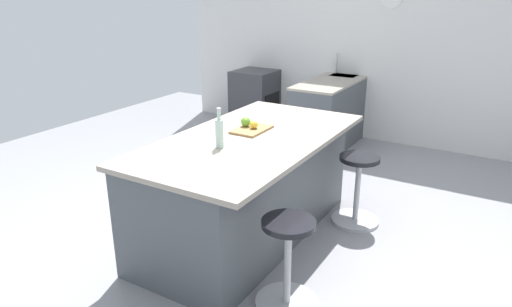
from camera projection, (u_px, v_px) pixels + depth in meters
The scene contains 11 objects.
ground_plane at pixel (238, 222), 4.36m from camera, with size 8.15×8.15×0.00m, color gray.
interior_partition_left at pixel (360, 36), 6.40m from camera, with size 0.15×5.45×2.85m.
sink_cabinet at pixel (338, 109), 6.52m from camera, with size 1.99×0.60×1.18m.
oven_range at pixel (255, 99), 7.17m from camera, with size 0.60×0.61×0.87m.
kitchen_island at pixel (246, 186), 4.01m from camera, with size 2.21×1.17×0.91m.
stool_by_window at pixel (357, 192), 4.26m from camera, with size 0.44×0.44×0.65m.
stool_middle at pixel (287, 266), 3.14m from camera, with size 0.44×0.44×0.65m.
cutting_board at pixel (252, 130), 3.99m from camera, with size 0.36×0.24×0.02m, color olive.
apple_yellow at pixel (254, 125), 3.98m from camera, with size 0.07×0.07×0.07m, color gold.
apple_green at pixel (246, 122), 4.03m from camera, with size 0.09×0.09×0.09m, color #609E2D.
water_bottle at pixel (219, 132), 3.55m from camera, with size 0.06×0.06×0.31m.
Camera 1 is at (3.24, 2.13, 2.10)m, focal length 32.71 mm.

